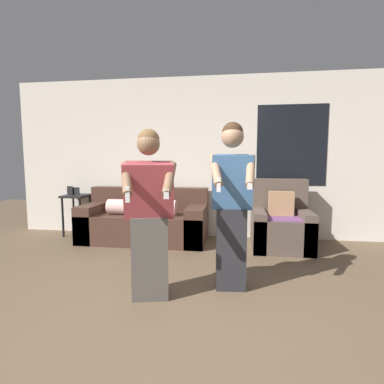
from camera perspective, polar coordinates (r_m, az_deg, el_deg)
name	(u,v)px	position (r m, az deg, el deg)	size (l,w,h in m)	color
ground_plane	(170,346)	(2.39, -4.19, -27.16)	(14.00, 14.00, 0.00)	brown
wall_back	(211,158)	(5.13, 3.59, 6.56)	(6.92, 0.07, 2.70)	silver
couch	(145,221)	(4.96, -8.98, -5.56)	(2.01, 0.87, 0.85)	#472D23
armchair	(280,225)	(4.70, 16.50, -6.06)	(0.84, 0.83, 1.02)	brown
side_table	(76,202)	(5.61, -21.19, -1.85)	(0.40, 0.43, 0.86)	black
person_left	(150,216)	(2.83, -8.08, -4.54)	(0.52, 0.57, 1.59)	#56514C
person_right	(231,205)	(3.03, 7.53, -2.46)	(0.46, 0.49, 1.68)	#28282D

